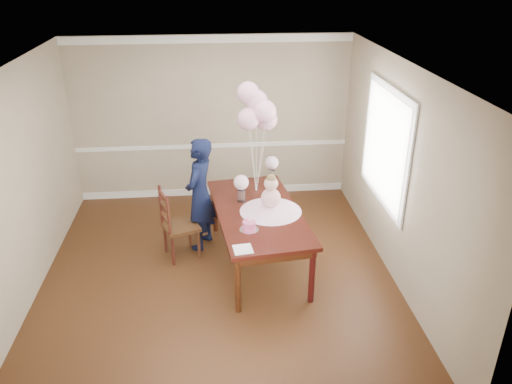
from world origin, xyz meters
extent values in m
cube|color=black|center=(0.00, 0.00, 0.00)|extent=(4.50, 5.00, 0.00)
cube|color=white|center=(0.00, 0.00, 2.70)|extent=(4.50, 5.00, 0.02)
cube|color=gray|center=(0.00, 2.50, 1.35)|extent=(4.50, 0.02, 2.70)
cube|color=gray|center=(0.00, -2.50, 1.35)|extent=(4.50, 0.02, 2.70)
cube|color=gray|center=(-2.25, 0.00, 1.35)|extent=(0.02, 5.00, 2.70)
cube|color=gray|center=(2.25, 0.00, 1.35)|extent=(0.02, 5.00, 2.70)
cube|color=white|center=(0.00, 2.49, 0.90)|extent=(4.50, 0.02, 0.07)
cube|color=white|center=(0.00, 2.49, 2.63)|extent=(4.50, 0.02, 0.12)
cube|color=white|center=(0.00, 2.49, 0.06)|extent=(4.50, 0.02, 0.12)
cube|color=silver|center=(2.23, 0.50, 1.55)|extent=(0.02, 1.66, 1.56)
cube|color=white|center=(2.21, 0.50, 1.55)|extent=(0.01, 1.50, 1.40)
cube|color=black|center=(0.54, 0.30, 0.76)|extent=(1.30, 2.22, 0.05)
cube|color=black|center=(0.54, 0.30, 0.69)|extent=(1.18, 2.10, 0.11)
cylinder|color=black|center=(0.22, -0.71, 0.37)|extent=(0.08, 0.08, 0.74)
cylinder|color=black|center=(1.10, -0.61, 0.37)|extent=(0.08, 0.08, 0.74)
cylinder|color=black|center=(-0.01, 1.21, 0.37)|extent=(0.08, 0.08, 0.74)
cylinder|color=black|center=(0.87, 1.32, 0.37)|extent=(0.08, 0.08, 0.74)
cone|color=#FFBBE5|center=(0.70, 0.27, 0.84)|extent=(0.89, 0.89, 0.11)
sphere|color=pink|center=(0.70, 0.27, 0.98)|extent=(0.25, 0.25, 0.25)
sphere|color=#D4AE92|center=(0.70, 0.27, 1.18)|extent=(0.18, 0.18, 0.18)
sphere|color=brown|center=(0.70, 0.27, 1.24)|extent=(0.13, 0.13, 0.13)
cylinder|color=silver|center=(0.39, -0.20, 0.80)|extent=(0.26, 0.26, 0.01)
cylinder|color=#D94482|center=(0.39, -0.20, 0.85)|extent=(0.18, 0.18, 0.11)
sphere|color=white|center=(0.39, -0.20, 0.92)|extent=(0.03, 0.03, 0.03)
sphere|color=white|center=(0.42, -0.17, 0.92)|extent=(0.03, 0.03, 0.03)
cylinder|color=silver|center=(0.35, 0.60, 0.88)|extent=(0.12, 0.12, 0.17)
sphere|color=silver|center=(0.35, 0.60, 1.07)|extent=(0.20, 0.20, 0.20)
cylinder|color=silver|center=(0.83, 1.24, 0.88)|extent=(0.12, 0.12, 0.17)
sphere|color=#F7CFDF|center=(0.83, 1.24, 1.07)|extent=(0.20, 0.20, 0.20)
cube|color=white|center=(0.28, -0.63, 0.80)|extent=(0.23, 0.23, 0.01)
cylinder|color=silver|center=(0.58, 0.89, 0.80)|extent=(0.05, 0.05, 0.02)
sphere|color=#EDA8BD|center=(0.47, 0.88, 1.85)|extent=(0.30, 0.30, 0.30)
sphere|color=#FFB4D5|center=(0.69, 0.85, 1.95)|extent=(0.30, 0.30, 0.30)
sphere|color=#E6A3C3|center=(0.59, 1.00, 2.06)|extent=(0.30, 0.30, 0.30)
sphere|color=#EDA8C7|center=(0.48, 1.01, 2.16)|extent=(0.30, 0.30, 0.30)
sphere|color=#E9A5B8|center=(0.72, 0.99, 1.79)|extent=(0.30, 0.30, 0.30)
cylinder|color=white|center=(0.53, 0.88, 1.24)|extent=(0.10, 0.02, 0.88)
cylinder|color=white|center=(0.63, 0.87, 1.30)|extent=(0.11, 0.04, 0.99)
cylinder|color=white|center=(0.58, 0.94, 1.35)|extent=(0.01, 0.10, 1.09)
cylinder|color=silver|center=(0.53, 0.95, 1.40)|extent=(0.10, 0.10, 1.20)
cylinder|color=white|center=(0.65, 0.94, 1.22)|extent=(0.14, 0.09, 0.82)
cube|color=#351E0E|center=(-0.49, 0.57, 0.46)|extent=(0.57, 0.57, 0.05)
cylinder|color=#33120E|center=(-0.59, 0.33, 0.22)|extent=(0.05, 0.05, 0.44)
cylinder|color=#381B0F|center=(-0.25, 0.46, 0.22)|extent=(0.05, 0.05, 0.44)
cylinder|color=#33130E|center=(-0.72, 0.68, 0.22)|extent=(0.05, 0.05, 0.44)
cylinder|color=#3C1B10|center=(-0.38, 0.80, 0.22)|extent=(0.05, 0.05, 0.44)
cylinder|color=#38140F|center=(-0.61, 0.33, 0.75)|extent=(0.05, 0.05, 0.57)
cylinder|color=#3A140F|center=(-0.74, 0.67, 0.75)|extent=(0.05, 0.05, 0.57)
cube|color=#3B1C10|center=(-0.68, 0.50, 0.63)|extent=(0.17, 0.39, 0.05)
cube|color=#3A1D0F|center=(-0.68, 0.50, 0.79)|extent=(0.17, 0.39, 0.05)
cube|color=#3E1811|center=(-0.68, 0.50, 0.95)|extent=(0.17, 0.39, 0.05)
imported|color=black|center=(-0.21, 0.82, 0.81)|extent=(0.58, 0.69, 1.62)
camera|label=1|loc=(-0.02, -5.41, 3.79)|focal=35.00mm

